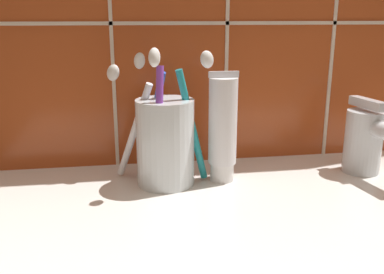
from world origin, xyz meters
TOP-DOWN VIEW (x-y plane):
  - sink_counter at (0.00, 0.00)cm, footprint 64.13×36.70cm
  - toothbrush_cup at (-8.23, 9.57)cm, footprint 14.13×10.17cm
  - toothpaste_tube at (-0.72, 9.49)cm, footprint 3.86×3.67cm
  - sink_faucet at (19.36, 8.63)cm, footprint 5.05×12.74cm

SIDE VIEW (x-z plane):
  - sink_counter at x=0.00cm, z-range 0.00..2.00cm
  - sink_faucet at x=19.36cm, z-range 1.83..12.12cm
  - toothbrush_cup at x=-8.23cm, z-range -0.90..16.80cm
  - toothpaste_tube at x=-0.72cm, z-range 1.94..16.36cm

